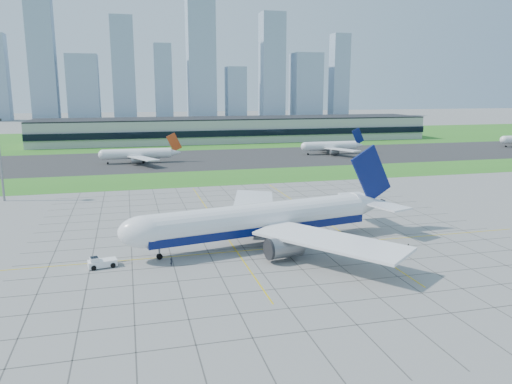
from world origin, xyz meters
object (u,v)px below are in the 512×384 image
(airliner, at_px, (262,220))
(pushback_tug, at_px, (101,262))
(crew_far, at_px, (408,248))
(distant_jet_2, at_px, (331,146))
(crew_near, at_px, (171,262))
(distant_jet_1, at_px, (139,154))

(airliner, distance_m, pushback_tug, 35.29)
(crew_far, xyz_separation_m, distant_jet_2, (48.75, 157.92, 3.71))
(crew_near, height_order, distant_jet_2, distant_jet_2)
(pushback_tug, xyz_separation_m, crew_far, (63.95, -6.12, -0.21))
(pushback_tug, distance_m, distant_jet_1, 144.11)
(airliner, xyz_separation_m, crew_far, (29.54, -12.30, -5.02))
(airliner, distance_m, crew_near, 23.31)
(airliner, distance_m, crew_far, 32.38)
(crew_far, distance_m, distant_jet_2, 165.31)
(crew_far, bearing_deg, airliner, -156.98)
(airliner, bearing_deg, pushback_tug, 179.56)
(airliner, bearing_deg, distant_jet_2, 51.12)
(airliner, relative_size, distant_jet_2, 1.57)
(pushback_tug, height_order, distant_jet_2, distant_jet_2)
(crew_far, bearing_deg, pushback_tug, -139.84)
(airliner, relative_size, pushback_tug, 8.29)
(pushback_tug, distance_m, crew_near, 13.74)
(airliner, height_order, distant_jet_2, airliner)
(airliner, xyz_separation_m, distant_jet_1, (-23.21, 137.46, -1.31))
(airliner, xyz_separation_m, crew_near, (-20.95, -8.92, -5.00))
(distant_jet_2, bearing_deg, pushback_tug, -126.59)
(crew_near, bearing_deg, distant_jet_2, -17.73)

